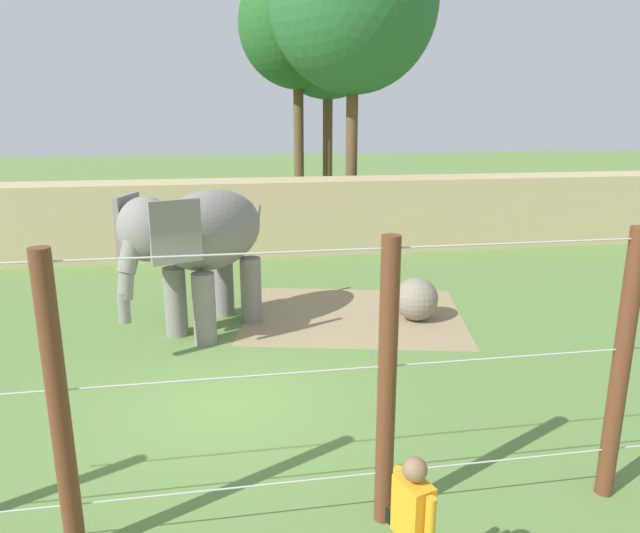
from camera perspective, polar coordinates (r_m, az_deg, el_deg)
The scene contains 10 objects.
ground_plane at distance 9.82m, azimuth -8.97°, elevation -12.83°, with size 120.00×120.00×0.00m, color #5B7F3D.
dirt_patch at distance 13.55m, azimuth 3.37°, elevation -4.77°, with size 4.93×4.07×0.01m, color #937F5B.
embankment_wall at distance 19.42m, azimuth -9.64°, elevation 4.72°, with size 36.00×1.80×2.43m, color tan.
elephant at distance 12.16m, azimuth -11.62°, elevation 2.67°, with size 3.37×3.55×3.08m.
enrichment_ball at distance 13.25m, azimuth 9.42°, elevation -3.16°, with size 0.98×0.98×0.98m, color gray.
cable_fence at distance 6.22m, azimuth -8.94°, elevation -12.65°, with size 10.04×0.21×3.33m.
zookeeper at distance 5.72m, azimuth 9.01°, elevation -24.38°, with size 0.33×0.57×1.67m.
tree_far_left at distance 27.33m, azimuth 0.79°, elevation 22.47°, with size 5.85×5.85×11.30m.
tree_left_of_centre at distance 26.41m, azimuth -2.20°, elevation 22.56°, with size 5.00×5.00×10.80m.
tree_behind_wall at distance 22.62m, azimuth 3.32°, elevation 24.43°, with size 6.03×6.03×11.53m.
Camera 1 is at (0.03, -8.73, 4.51)m, focal length 32.57 mm.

